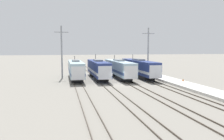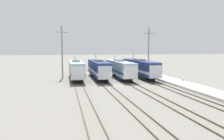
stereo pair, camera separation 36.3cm
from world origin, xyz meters
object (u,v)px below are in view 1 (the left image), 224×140
Objects in this scene: locomotive_center_left at (98,69)px; locomotive_center_right at (119,68)px; catenary_tower_right at (148,51)px; locomotive_far_left at (76,70)px; locomotive_far_right at (139,68)px; traffic_cone at (183,80)px; catenary_tower_left at (62,51)px.

locomotive_center_right is at bearing 7.81° from locomotive_center_left.
locomotive_far_left is at bearing -171.32° from catenary_tower_right.
locomotive_center_left is 10.01m from locomotive_far_right.
catenary_tower_right is 24.52× the size of traffic_cone.
catenary_tower_right is at bearing 8.68° from locomotive_far_left.
catenary_tower_right reaches higher than locomotive_far_right.
locomotive_far_left is 14.98m from locomotive_far_right.
locomotive_center_left is at bearing -174.83° from locomotive_far_right.
catenary_tower_left is (-2.94, 2.73, 3.95)m from locomotive_far_left.
locomotive_center_left is at bearing -168.06° from catenary_tower_right.
locomotive_center_right is 39.41× the size of traffic_cone.
catenary_tower_left is at bearing 180.00° from catenary_tower_right.
locomotive_far_right reaches higher than locomotive_far_left.
locomotive_far_left is 33.40× the size of traffic_cone.
locomotive_center_left reaches higher than locomotive_center_right.
catenary_tower_left reaches higher than locomotive_center_left.
catenary_tower_left is at bearing 161.00° from locomotive_center_left.
locomotive_center_left is at bearing -172.19° from locomotive_center_right.
locomotive_center_right is at bearing -165.53° from catenary_tower_right.
locomotive_center_right is at bearing 134.42° from traffic_cone.
locomotive_far_left is 0.95× the size of locomotive_center_left.
locomotive_far_right is 1.69× the size of catenary_tower_left.
catenary_tower_left is at bearing 174.17° from locomotive_far_right.
locomotive_center_left is 35.05× the size of traffic_cone.
catenary_tower_left is at bearing 137.12° from locomotive_far_left.
catenary_tower_left reaches higher than locomotive_far_left.
locomotive_far_right is (4.98, 0.22, 0.03)m from locomotive_center_right.
traffic_cone is at bearing -79.50° from catenary_tower_right.
catenary_tower_left reaches higher than locomotive_far_right.
locomotive_center_right is 14.72m from traffic_cone.
locomotive_far_left is 4.98m from locomotive_center_left.
traffic_cone is (20.21, -9.77, -1.54)m from locomotive_far_left.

